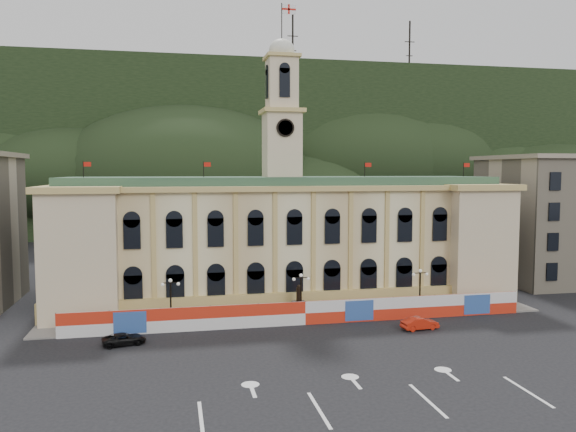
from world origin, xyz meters
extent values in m
plane|color=black|center=(0.00, 0.00, 0.00)|extent=(260.00, 260.00, 0.00)
cube|color=black|center=(0.00, 130.00, 22.00)|extent=(230.00, 70.00, 44.00)
cube|color=#595651|center=(35.00, 110.00, 30.00)|extent=(22.00, 8.00, 14.00)
cube|color=#595651|center=(-48.00, 108.00, 26.00)|extent=(16.00, 7.00, 10.00)
cylinder|color=black|center=(20.00, 115.00, 50.00)|extent=(0.50, 0.50, 20.00)
cylinder|color=black|center=(55.00, 115.00, 50.00)|extent=(0.50, 0.50, 20.00)
cube|color=beige|center=(0.00, 28.00, 7.00)|extent=(55.00, 15.00, 14.00)
cube|color=tan|center=(0.00, 20.20, 1.20)|extent=(56.00, 0.80, 2.40)
cube|color=tan|center=(0.00, 28.00, 14.30)|extent=(56.20, 16.20, 0.60)
cube|color=#32543C|center=(0.00, 28.00, 15.00)|extent=(53.00, 13.00, 1.20)
cube|color=beige|center=(-23.50, 27.00, 7.00)|extent=(8.00, 17.00, 14.00)
cube|color=beige|center=(23.50, 27.00, 7.00)|extent=(8.00, 17.00, 14.00)
cube|color=beige|center=(0.00, 28.00, 19.60)|extent=(4.40, 4.40, 8.00)
cube|color=tan|center=(0.00, 28.00, 23.80)|extent=(5.20, 5.20, 0.50)
cube|color=beige|center=(0.00, 28.00, 27.10)|extent=(3.60, 3.60, 6.50)
cube|color=tan|center=(0.00, 28.00, 30.50)|extent=(4.20, 4.20, 0.40)
cylinder|color=black|center=(0.00, 25.70, 21.60)|extent=(2.20, 0.20, 2.20)
ellipsoid|color=silver|center=(0.00, 28.00, 31.40)|extent=(3.20, 3.20, 2.72)
cylinder|color=black|center=(0.00, 28.00, 34.60)|extent=(0.12, 0.12, 5.00)
cube|color=white|center=(0.90, 28.00, 36.40)|extent=(1.80, 0.04, 1.20)
cube|color=red|center=(0.90, 27.97, 36.40)|extent=(1.80, 0.02, 0.22)
cube|color=red|center=(0.90, 27.97, 36.40)|extent=(0.22, 0.02, 1.20)
cube|color=#BBAC90|center=(43.00, 31.00, 9.00)|extent=(20.00, 16.00, 18.00)
cube|color=gray|center=(43.00, 31.00, 18.30)|extent=(21.00, 17.00, 0.60)
cube|color=red|center=(0.00, 15.00, 1.25)|extent=(50.00, 0.25, 2.50)
cube|color=#2F549E|center=(-18.00, 14.86, 1.25)|extent=(3.20, 0.05, 2.20)
cube|color=#2F549E|center=(6.00, 14.86, 1.25)|extent=(3.20, 0.05, 2.20)
cube|color=#2F549E|center=(20.00, 14.86, 1.25)|extent=(3.20, 0.05, 2.20)
cube|color=slate|center=(0.00, 17.75, 0.08)|extent=(56.00, 5.50, 0.16)
cube|color=#595651|center=(0.00, 18.00, 0.90)|extent=(1.40, 1.40, 1.80)
cylinder|color=black|center=(0.00, 18.00, 2.60)|extent=(0.60, 0.60, 1.60)
sphere|color=black|center=(0.00, 18.00, 3.50)|extent=(0.44, 0.44, 0.44)
cylinder|color=black|center=(-14.00, 17.00, 0.15)|extent=(0.44, 0.44, 0.30)
cylinder|color=black|center=(-14.00, 17.00, 2.40)|extent=(0.18, 0.18, 4.80)
cube|color=black|center=(-14.00, 17.00, 4.70)|extent=(1.60, 0.08, 0.08)
sphere|color=silver|center=(-14.80, 17.00, 4.55)|extent=(0.36, 0.36, 0.36)
sphere|color=silver|center=(-13.20, 17.00, 4.55)|extent=(0.36, 0.36, 0.36)
sphere|color=silver|center=(-14.00, 17.00, 4.95)|extent=(0.40, 0.40, 0.40)
cylinder|color=black|center=(0.00, 17.00, 0.15)|extent=(0.44, 0.44, 0.30)
cylinder|color=black|center=(0.00, 17.00, 2.40)|extent=(0.18, 0.18, 4.80)
cube|color=black|center=(0.00, 17.00, 4.70)|extent=(1.60, 0.08, 0.08)
sphere|color=silver|center=(-0.80, 17.00, 4.55)|extent=(0.36, 0.36, 0.36)
sphere|color=silver|center=(0.80, 17.00, 4.55)|extent=(0.36, 0.36, 0.36)
sphere|color=silver|center=(0.00, 17.00, 4.95)|extent=(0.40, 0.40, 0.40)
cylinder|color=black|center=(14.00, 17.00, 0.15)|extent=(0.44, 0.44, 0.30)
cylinder|color=black|center=(14.00, 17.00, 2.40)|extent=(0.18, 0.18, 4.80)
cube|color=black|center=(14.00, 17.00, 4.70)|extent=(1.60, 0.08, 0.08)
sphere|color=silver|center=(13.20, 17.00, 4.55)|extent=(0.36, 0.36, 0.36)
sphere|color=silver|center=(14.80, 17.00, 4.55)|extent=(0.36, 0.36, 0.36)
sphere|color=silver|center=(14.00, 17.00, 4.95)|extent=(0.40, 0.40, 0.40)
imported|color=red|center=(11.18, 10.84, 0.65)|extent=(2.29, 4.24, 1.29)
imported|color=black|center=(-18.31, 11.66, 0.56)|extent=(3.61, 4.84, 1.12)
camera|label=1|loc=(-13.57, -42.05, 16.36)|focal=35.00mm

